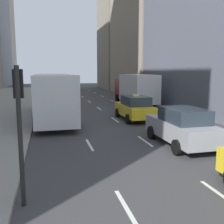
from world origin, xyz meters
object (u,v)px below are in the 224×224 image
box_truck (135,88)px  traffic_light_pole (19,114)px  city_bus (54,94)px  sedan_black_near (182,126)px  taxi_lead (135,108)px

box_truck → traffic_light_pole: size_ratio=2.33×
city_bus → traffic_light_pole: 13.03m
sedan_black_near → traffic_light_pole: (-6.75, -4.08, 1.50)m
box_truck → traffic_light_pole: bearing=-116.6°
taxi_lead → box_truck: 8.69m
sedan_black_near → city_bus: 10.55m
traffic_light_pole → taxi_lead: bearing=58.2°
taxi_lead → box_truck: size_ratio=0.52×
box_truck → sedan_black_near: bearing=-100.6°
taxi_lead → sedan_black_near: bearing=-90.0°
taxi_lead → box_truck: box_truck is taller
box_truck → city_bus: bearing=-144.1°
taxi_lead → traffic_light_pole: (-6.75, -10.87, 1.53)m
sedan_black_near → traffic_light_pole: traffic_light_pole is taller
city_bus → traffic_light_pole: bearing=-95.0°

